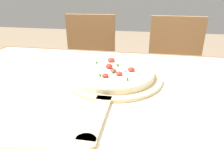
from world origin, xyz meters
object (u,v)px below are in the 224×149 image
at_px(chair_left, 89,65).
at_px(pizza, 113,73).
at_px(pizza_peel, 112,80).
at_px(chair_right, 173,70).

bearing_deg(chair_left, pizza, -70.33).
height_order(pizza_peel, chair_left, chair_left).
xyz_separation_m(pizza, chair_right, (0.32, 0.75, -0.26)).
distance_m(pizza, chair_right, 0.85).
xyz_separation_m(chair_left, chair_right, (0.64, 0.00, 0.00)).
bearing_deg(pizza_peel, pizza, 89.96).
bearing_deg(chair_right, pizza, -109.75).
relative_size(pizza, chair_left, 0.34).
relative_size(chair_left, chair_right, 1.00).
height_order(pizza_peel, chair_right, chair_right).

